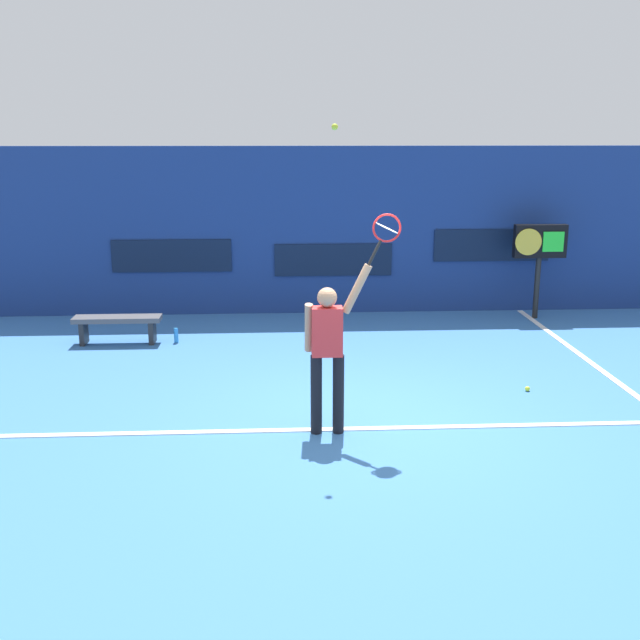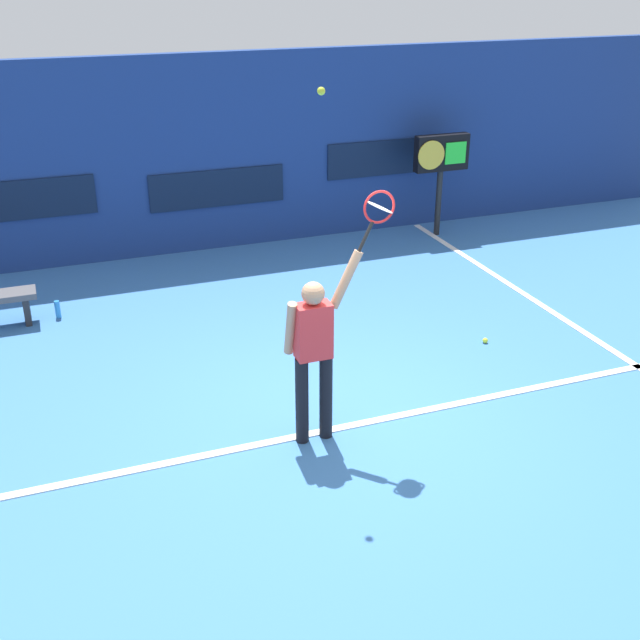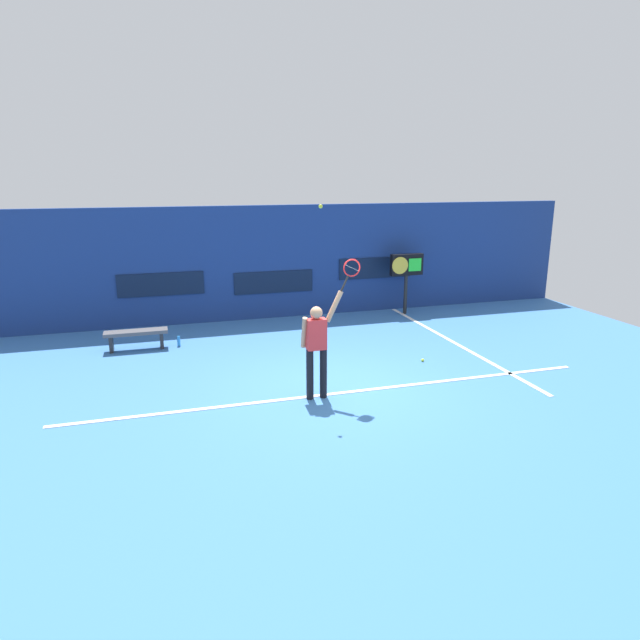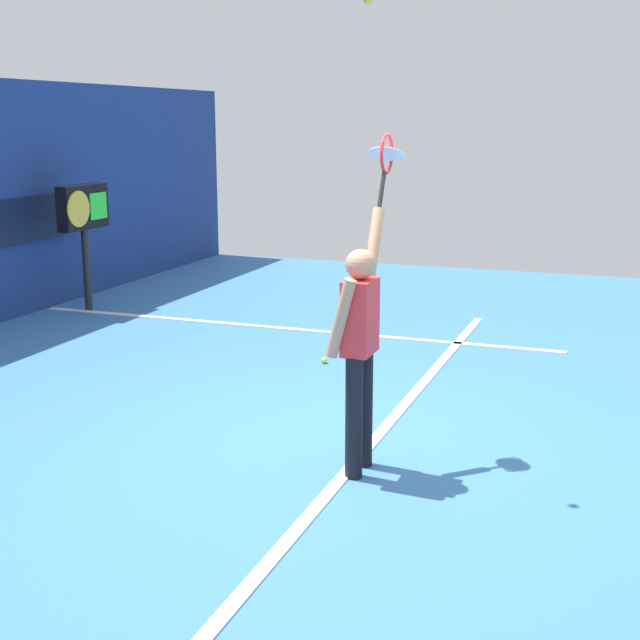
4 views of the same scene
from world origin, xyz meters
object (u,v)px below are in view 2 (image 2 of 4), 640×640
tennis_ball (321,91)px  water_bottle (58,309)px  tennis_player (314,348)px  tennis_racket (378,211)px  spare_ball (485,340)px  scoreboard_clock (441,158)px

tennis_ball → water_bottle: (-2.29, 3.94, -3.27)m
tennis_player → tennis_racket: (0.62, -0.00, 1.29)m
tennis_player → water_bottle: size_ratio=8.14×
spare_ball → tennis_player: bearing=-155.3°
tennis_player → water_bottle: 4.60m
scoreboard_clock → spare_ball: (-1.44, -3.99, -1.32)m
tennis_player → tennis_ball: size_ratio=28.72×
scoreboard_clock → spare_ball: bearing=-109.9°
tennis_racket → water_bottle: size_ratio=2.58×
tennis_ball → scoreboard_clock: (4.12, 5.27, -2.04)m
tennis_racket → tennis_ball: tennis_ball is taller
tennis_ball → scoreboard_clock: bearing=52.0°
tennis_player → tennis_racket: size_ratio=3.16×
tennis_player → water_bottle: bearing=119.6°
scoreboard_clock → water_bottle: scoreboard_clock is taller
tennis_player → tennis_ball: 2.38m
tennis_ball → water_bottle: size_ratio=0.28×
scoreboard_clock → water_bottle: size_ratio=7.21×
spare_ball → tennis_ball: bearing=-154.5°
tennis_ball → tennis_racket: bearing=1.2°
tennis_racket → scoreboard_clock: tennis_racket is taller
scoreboard_clock → tennis_racket: bearing=-124.2°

